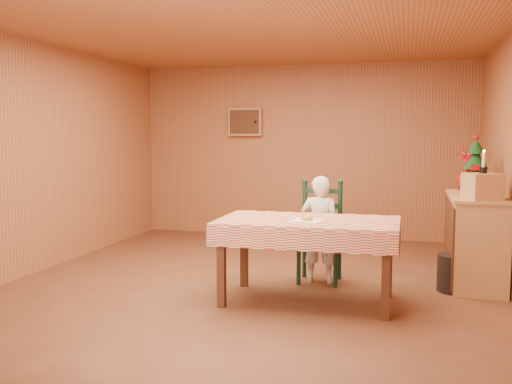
# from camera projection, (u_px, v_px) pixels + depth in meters

# --- Properties ---
(ground) EXTENTS (6.00, 6.00, 0.00)m
(ground) POSITION_uv_depth(u_px,v_px,m) (251.00, 285.00, 5.87)
(ground) COLOR brown
(ground) RESTS_ON ground
(cabin_walls) EXTENTS (5.10, 6.05, 2.65)m
(cabin_walls) POSITION_uv_depth(u_px,v_px,m) (264.00, 109.00, 6.21)
(cabin_walls) COLOR #A7653C
(cabin_walls) RESTS_ON ground
(dining_table) EXTENTS (1.66, 0.96, 0.77)m
(dining_table) POSITION_uv_depth(u_px,v_px,m) (308.00, 228.00, 5.25)
(dining_table) COLOR #502915
(dining_table) RESTS_ON ground
(ladder_chair) EXTENTS (0.44, 0.40, 1.08)m
(ladder_chair) POSITION_uv_depth(u_px,v_px,m) (320.00, 234.00, 6.02)
(ladder_chair) COLOR black
(ladder_chair) RESTS_ON ground
(seated_child) EXTENTS (0.41, 0.27, 1.12)m
(seated_child) POSITION_uv_depth(u_px,v_px,m) (320.00, 229.00, 5.96)
(seated_child) COLOR white
(seated_child) RESTS_ON ground
(napkin) EXTENTS (0.30, 0.30, 0.00)m
(napkin) POSITION_uv_depth(u_px,v_px,m) (307.00, 220.00, 5.19)
(napkin) COLOR white
(napkin) RESTS_ON dining_table
(donut) EXTENTS (0.15, 0.15, 0.04)m
(donut) POSITION_uv_depth(u_px,v_px,m) (307.00, 218.00, 5.19)
(donut) COLOR #D6944D
(donut) RESTS_ON napkin
(shelf_unit) EXTENTS (0.54, 1.24, 0.93)m
(shelf_unit) POSITION_uv_depth(u_px,v_px,m) (475.00, 240.00, 5.90)
(shelf_unit) COLOR tan
(shelf_unit) RESTS_ON ground
(crate) EXTENTS (0.39, 0.39, 0.25)m
(crate) POSITION_uv_depth(u_px,v_px,m) (483.00, 186.00, 5.45)
(crate) COLOR tan
(crate) RESTS_ON shelf_unit
(christmas_tree) EXTENTS (0.34, 0.34, 0.62)m
(christmas_tree) POSITION_uv_depth(u_px,v_px,m) (475.00, 167.00, 6.06)
(christmas_tree) COLOR #502915
(christmas_tree) RESTS_ON shelf_unit
(flower_arrangement) EXTENTS (0.28, 0.28, 0.45)m
(flower_arrangement) POSITION_uv_depth(u_px,v_px,m) (467.00, 170.00, 6.37)
(flower_arrangement) COLOR maroon
(flower_arrangement) RESTS_ON shelf_unit
(candle_set) EXTENTS (0.07, 0.07, 0.22)m
(candle_set) POSITION_uv_depth(u_px,v_px,m) (483.00, 167.00, 5.44)
(candle_set) COLOR black
(candle_set) RESTS_ON crate
(storage_bin) EXTENTS (0.46, 0.46, 0.37)m
(storage_bin) POSITION_uv_depth(u_px,v_px,m) (456.00, 273.00, 5.63)
(storage_bin) COLOR black
(storage_bin) RESTS_ON ground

